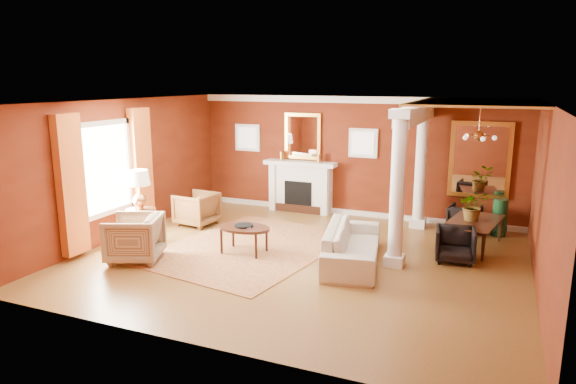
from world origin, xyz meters
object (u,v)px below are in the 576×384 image
at_px(side_table, 140,194).
at_px(coffee_table, 244,229).
at_px(sofa, 353,238).
at_px(dining_table, 475,226).
at_px(armchair_stripe, 134,236).
at_px(armchair_leopard, 197,207).

bearing_deg(side_table, coffee_table, 6.57).
bearing_deg(sofa, dining_table, -59.90).
xyz_separation_m(armchair_stripe, coffee_table, (1.67, 1.16, 0.01)).
relative_size(sofa, side_table, 1.54).
bearing_deg(dining_table, armchair_leopard, 107.52).
xyz_separation_m(sofa, armchair_stripe, (-3.74, -1.45, 0.02)).
height_order(armchair_leopard, coffee_table, armchair_leopard).
distance_m(sofa, coffee_table, 2.09).
bearing_deg(side_table, sofa, 7.28).
bearing_deg(armchair_stripe, armchair_leopard, 163.96).
relative_size(side_table, dining_table, 0.96).
relative_size(coffee_table, side_table, 0.69).
bearing_deg(armchair_stripe, dining_table, 97.24).
height_order(armchair_leopard, side_table, side_table).
bearing_deg(side_table, dining_table, 20.10).
bearing_deg(armchair_stripe, coffee_table, 102.91).
height_order(coffee_table, side_table, side_table).
relative_size(armchair_leopard, armchair_stripe, 0.88).
bearing_deg(armchair_leopard, dining_table, 103.24).
bearing_deg(dining_table, coffee_table, 127.41).
distance_m(sofa, armchair_leopard, 4.13).
xyz_separation_m(sofa, coffee_table, (-2.07, -0.29, 0.03)).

